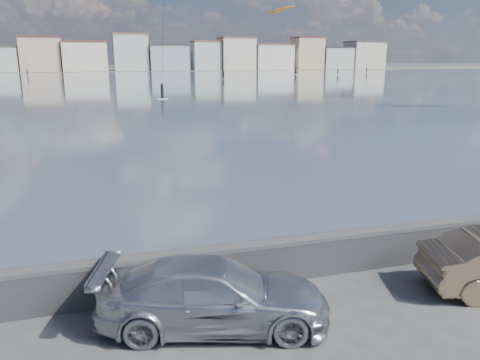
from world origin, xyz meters
TOP-DOWN VIEW (x-y plane):
  - ground at (0.00, 0.00)m, footprint 700.00×700.00m
  - bay_water at (0.00, 91.50)m, footprint 500.00×177.00m
  - far_shore_strip at (0.00, 200.00)m, footprint 500.00×60.00m
  - seawall at (0.00, 2.70)m, footprint 400.00×0.36m
  - far_buildings at (1.31, 186.00)m, footprint 240.79×13.26m
  - car_silver at (-0.36, 1.26)m, footprint 4.90×3.02m
  - kitesurfer_5 at (53.63, 135.86)m, footprint 8.86×10.85m

SIDE VIEW (x-z plane):
  - ground at x=0.00m, z-range 0.00..0.00m
  - bay_water at x=0.00m, z-range 0.01..0.01m
  - far_shore_strip at x=0.00m, z-range 0.01..0.01m
  - seawall at x=0.00m, z-range 0.04..1.12m
  - car_silver at x=-0.36m, z-range 0.00..1.33m
  - far_buildings at x=1.31m, z-range -1.27..13.33m
  - kitesurfer_5 at x=53.63m, z-range 8.70..29.53m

